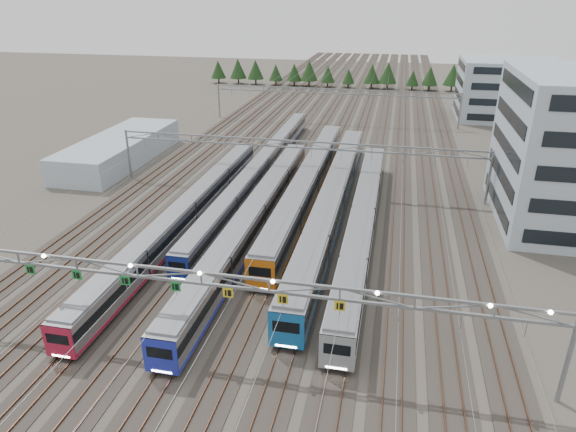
% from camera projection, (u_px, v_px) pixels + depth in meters
% --- Properties ---
extents(ground, '(400.00, 400.00, 0.00)m').
position_uv_depth(ground, '(207.00, 351.00, 44.20)').
color(ground, '#47423A').
rests_on(ground, ground).
extents(track_bed, '(54.00, 260.00, 5.42)m').
position_uv_depth(track_bed, '(341.00, 104.00, 133.08)').
color(track_bed, '#2D2823').
rests_on(track_bed, ground).
extents(train_a, '(2.78, 54.63, 3.61)m').
position_uv_depth(train_a, '(186.00, 213.00, 66.32)').
color(train_a, black).
rests_on(train_a, ground).
extents(train_b, '(2.53, 68.53, 3.28)m').
position_uv_depth(train_b, '(261.00, 167.00, 84.07)').
color(train_b, black).
rests_on(train_b, ground).
extents(train_c, '(2.95, 55.53, 3.85)m').
position_uv_depth(train_c, '(254.00, 217.00, 64.91)').
color(train_c, black).
rests_on(train_c, ground).
extents(train_d, '(3.15, 55.68, 4.12)m').
position_uv_depth(train_d, '(308.00, 183.00, 76.17)').
color(train_d, black).
rests_on(train_d, ground).
extents(train_e, '(3.16, 60.97, 4.12)m').
position_uv_depth(train_e, '(333.00, 199.00, 70.15)').
color(train_e, black).
rests_on(train_e, ground).
extents(train_f, '(2.95, 52.89, 3.84)m').
position_uv_depth(train_f, '(363.00, 220.00, 64.13)').
color(train_f, black).
rests_on(train_f, ground).
extents(gantry_near, '(56.36, 0.61, 8.08)m').
position_uv_depth(gantry_near, '(200.00, 281.00, 41.24)').
color(gantry_near, gray).
rests_on(gantry_near, ground).
extents(gantry_mid, '(56.36, 0.36, 8.00)m').
position_uv_depth(gantry_mid, '(297.00, 150.00, 77.41)').
color(gantry_mid, gray).
rests_on(gantry_mid, ground).
extents(gantry_far, '(56.36, 0.36, 8.00)m').
position_uv_depth(gantry_far, '(334.00, 95.00, 117.68)').
color(gantry_far, gray).
rests_on(gantry_far, ground).
extents(depot_bldg_mid, '(14.00, 16.00, 11.97)m').
position_uv_depth(depot_bldg_mid, '(559.00, 133.00, 88.15)').
color(depot_bldg_mid, '#A3B7C3').
rests_on(depot_bldg_mid, ground).
extents(depot_bldg_north, '(22.00, 18.00, 13.77)m').
position_uv_depth(depot_bldg_north, '(507.00, 89.00, 122.00)').
color(depot_bldg_north, '#A3B7C3').
rests_on(depot_bldg_north, ground).
extents(west_shed, '(10.00, 30.00, 4.44)m').
position_uv_depth(west_shed, '(119.00, 149.00, 92.44)').
color(west_shed, '#A3B7C3').
rests_on(west_shed, ground).
extents(treeline, '(81.20, 5.60, 7.02)m').
position_uv_depth(treeline, '(331.00, 74.00, 162.64)').
color(treeline, '#332114').
rests_on(treeline, ground).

